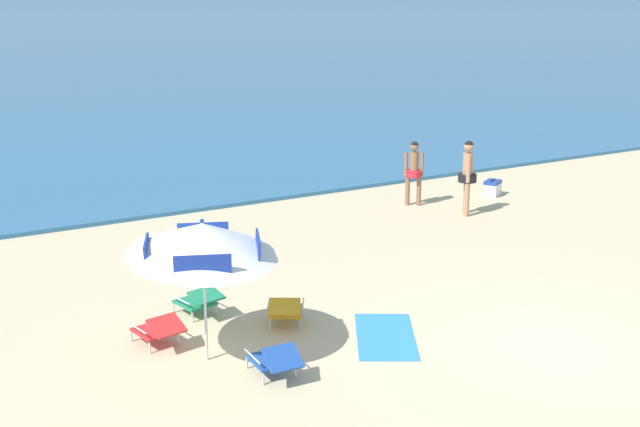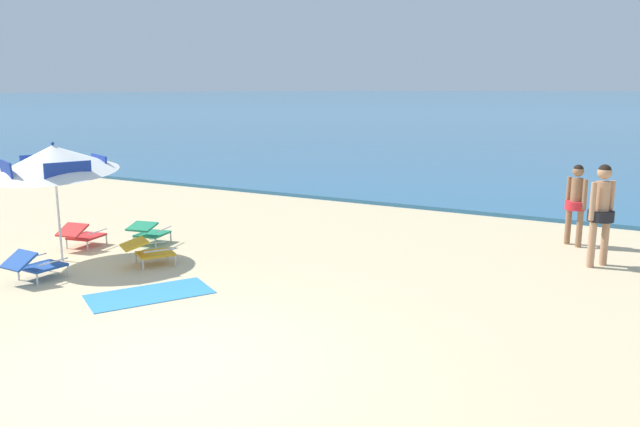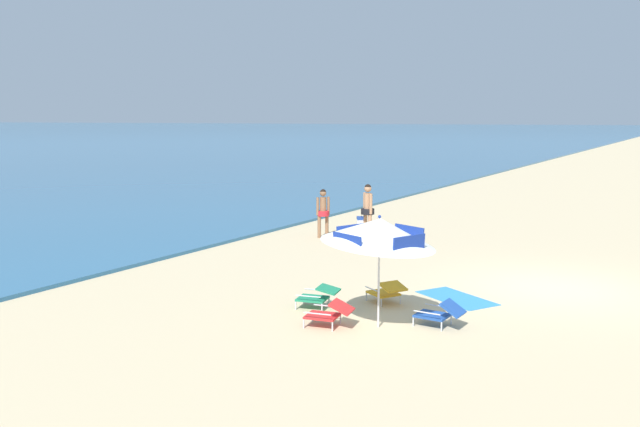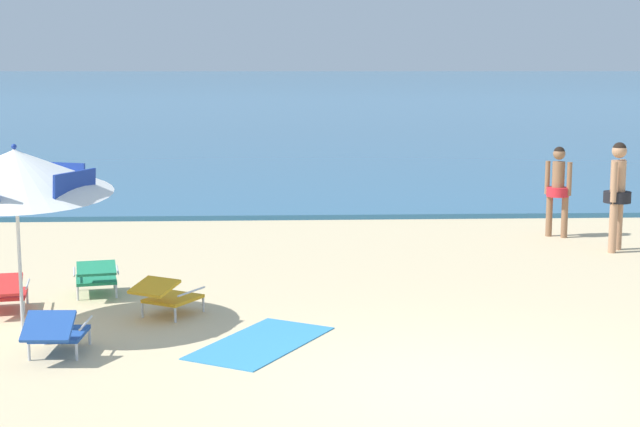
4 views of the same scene
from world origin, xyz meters
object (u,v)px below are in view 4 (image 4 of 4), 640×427
Objects in this scene: lounge_chair_facing_sea at (96,276)px; person_standing_near_shore at (558,185)px; lounge_chair_spare_folded at (167,294)px; beach_umbrella_striped_main at (15,171)px; person_standing_beside at (618,189)px; lounge_chair_beside_umbrella at (3,291)px; lounge_chair_under_umbrella at (56,331)px; beach_towel at (261,343)px.

lounge_chair_facing_sea is 0.58× the size of person_standing_near_shore.
lounge_chair_spare_folded is 0.62× the size of person_standing_near_shore.
person_standing_beside is (8.48, 4.35, -0.81)m from beach_umbrella_striped_main.
beach_umbrella_striped_main is 2.69× the size of lounge_chair_beside_umbrella.
lounge_chair_spare_folded is at bearing 57.62° from lounge_chair_under_umbrella.
beach_towel is (3.18, -1.44, -0.27)m from lounge_chair_beside_umbrella.
lounge_chair_beside_umbrella is 2.04m from lounge_chair_spare_folded.
beach_towel is (-5.74, -4.97, -1.03)m from person_standing_beside.
lounge_chair_facing_sea is at bearing 39.53° from lounge_chair_beside_umbrella.
person_standing_near_shore is at bearing 35.82° from beach_umbrella_striped_main.
beach_umbrella_striped_main is 2.59× the size of lounge_chair_spare_folded.
lounge_chair_beside_umbrella is 9.63m from person_standing_beside.
lounge_chair_under_umbrella is 9.55m from person_standing_beside.
lounge_chair_under_umbrella is 2.18m from beach_towel.
person_standing_near_shore is (7.30, 6.70, 0.66)m from lounge_chair_under_umbrella.
beach_umbrella_striped_main is at bearing -61.69° from lounge_chair_beside_umbrella.
person_standing_near_shore is 1.48m from person_standing_beside.
lounge_chair_facing_sea is (-0.07, 2.62, 0.01)m from lounge_chair_under_umbrella.
beach_towel is at bearing -12.73° from beach_umbrella_striped_main.
lounge_chair_spare_folded is at bearing -46.16° from lounge_chair_facing_sea.
person_standing_near_shore is (7.37, 4.08, 0.66)m from lounge_chair_facing_sea.
lounge_chair_spare_folded is 0.56× the size of person_standing_beside.
person_standing_beside reaches higher than beach_towel.
beach_umbrella_striped_main is 2.76× the size of lounge_chair_facing_sea.
beach_umbrella_striped_main is 1.44× the size of beach_towel.
beach_towel is at bearing -45.15° from lounge_chair_spare_folded.
person_standing_near_shore is (8.35, 4.89, 0.66)m from lounge_chair_beside_umbrella.
lounge_chair_beside_umbrella is (-0.44, 0.82, -1.57)m from beach_umbrella_striped_main.
beach_umbrella_striped_main is 1.44× the size of person_standing_beside.
person_standing_near_shore reaches higher than lounge_chair_spare_folded.
beach_towel is at bearing 9.96° from lounge_chair_under_umbrella.
lounge_chair_beside_umbrella reaches higher than lounge_chair_facing_sea.
person_standing_near_shore reaches higher than lounge_chair_under_umbrella.
lounge_chair_under_umbrella is 0.51× the size of beach_towel.
lounge_chair_facing_sea is (0.98, 0.81, 0.00)m from lounge_chair_beside_umbrella.
beach_umbrella_striped_main reaches higher than lounge_chair_beside_umbrella.
person_standing_near_shore is (7.91, 5.71, -0.91)m from beach_umbrella_striped_main.
lounge_chair_under_umbrella is at bearing -145.83° from person_standing_beside.
lounge_chair_under_umbrella is 9.93m from person_standing_near_shore.
beach_umbrella_striped_main reaches higher than lounge_chair_spare_folded.
lounge_chair_under_umbrella is 0.51× the size of person_standing_beside.
beach_umbrella_striped_main is 2.83× the size of lounge_chair_under_umbrella.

